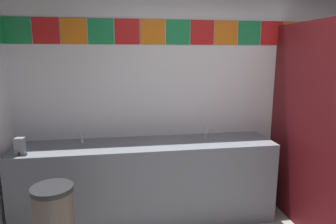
% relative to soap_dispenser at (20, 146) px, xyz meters
% --- Properties ---
extents(wall_back, '(4.35, 0.09, 2.69)m').
position_rel_soap_dispenser_xyz_m(wall_back, '(1.98, 0.48, 0.40)').
color(wall_back, silver).
rests_on(wall_back, ground_plane).
extents(vanity_counter, '(2.68, 0.56, 0.87)m').
position_rel_soap_dispenser_xyz_m(vanity_counter, '(1.19, 0.16, -0.50)').
color(vanity_counter, slate).
rests_on(vanity_counter, ground_plane).
extents(faucet_left, '(0.04, 0.10, 0.14)m').
position_rel_soap_dispenser_xyz_m(faucet_left, '(0.52, 0.25, -0.03)').
color(faucet_left, silver).
rests_on(faucet_left, vanity_counter).
extents(faucet_right, '(0.04, 0.10, 0.14)m').
position_rel_soap_dispenser_xyz_m(faucet_right, '(1.86, 0.25, -0.03)').
color(faucet_right, silver).
rests_on(faucet_right, vanity_counter).
extents(soap_dispenser, '(0.09, 0.09, 0.16)m').
position_rel_soap_dispenser_xyz_m(soap_dispenser, '(0.00, 0.00, 0.00)').
color(soap_dispenser, gray).
rests_on(soap_dispenser, vanity_counter).
extents(toilet, '(0.39, 0.49, 0.74)m').
position_rel_soap_dispenser_xyz_m(toilet, '(3.21, 0.05, -0.64)').
color(toilet, white).
rests_on(toilet, ground_plane).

